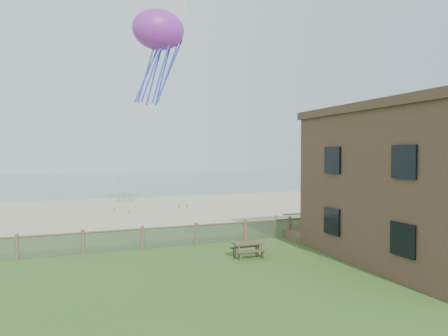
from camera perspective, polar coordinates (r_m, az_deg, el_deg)
The scene contains 7 objects.
ground at distance 17.38m, azimuth 1.91°, elevation -15.05°, with size 160.00×160.00×0.00m, color #3A5E20.
sand_beach at distance 38.22m, azimuth -10.92°, elevation -5.69°, with size 72.00×20.00×0.02m, color tan.
ocean at distance 81.75m, azimuth -16.15°, elevation -1.65°, with size 160.00×68.00×0.02m, color slate.
chainlink_fence at distance 22.73m, azimuth -3.99°, elevation -9.54°, with size 36.20×0.20×1.25m, color brown, non-canonical shape.
motel_deck at distance 28.51m, azimuth 22.83°, elevation -7.94°, with size 15.00×2.00×0.50m, color brown.
picnic_table at distance 20.12m, azimuth 3.54°, elevation -11.70°, with size 1.57×1.19×0.66m, color brown, non-canonical shape.
octopus_kite at distance 33.17m, azimuth -9.33°, elevation 15.57°, with size 3.83×2.70×7.88m, color #FF2868, non-canonical shape.
Camera 1 is at (-6.38, -15.34, 5.10)m, focal length 32.00 mm.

